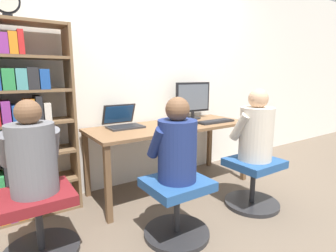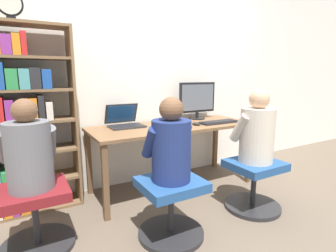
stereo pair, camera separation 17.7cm
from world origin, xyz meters
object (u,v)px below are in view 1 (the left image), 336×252
Objects in this scene: bookshelf at (13,123)px; office_chair_left at (253,180)px; office_chair_right at (177,205)px; person_at_laptop at (177,145)px; desk_clock at (6,1)px; person_near_shelf at (32,154)px; person_at_monitor at (256,130)px; keyboard at (216,121)px; laptop at (123,122)px; desktop_monitor at (193,100)px; office_chair_side at (39,220)px.

office_chair_left is at bearing -27.59° from bookshelf.
office_chair_right is 0.47m from person_at_laptop.
office_chair_right is (-0.89, 0.01, 0.00)m from office_chair_left.
person_near_shelf is (0.02, -0.55, -1.05)m from desk_clock.
person_near_shelf is at bearing 168.74° from person_at_monitor.
bookshelf is (-0.97, 0.96, 0.12)m from person_at_laptop.
bookshelf is (-1.95, 0.35, 0.13)m from keyboard.
laptop is at bearing 133.37° from office_chair_left.
office_chair_left is at bearing -46.63° from laptop.
bookshelf is at bearing 135.20° from office_chair_right.
desktop_monitor is 2.05m from desk_clock.
person_near_shelf reaches higher than keyboard.
person_near_shelf is at bearing 158.61° from office_chair_right.
laptop is at bearing 90.40° from office_chair_right.
office_chair_right is at bearing -44.80° from bookshelf.
person_at_monitor is at bearing 90.00° from office_chair_left.
person_at_laptop is 1.67m from desk_clock.
office_chair_right is 0.31× the size of bookshelf.
person_near_shelf reaches higher than laptop.
desk_clock reaches higher than person_near_shelf.
laptop is 0.68× the size of office_chair_left.
desk_clock is at bearing -177.76° from laptop.
office_chair_left is 0.78× the size of person_at_monitor.
bookshelf is at bearing 152.54° from person_at_monitor.
keyboard is at bearing 7.70° from person_near_shelf.
bookshelf is 7.81× the size of desk_clock.
person_at_monitor is 3.08× the size of desk_clock.
office_chair_left is 0.82× the size of person_at_laptop.
office_chair_left is at bearing -0.35° from office_chair_right.
person_at_monitor is 0.39× the size of bookshelf.
office_chair_left is 1.00× the size of office_chair_right.
desktop_monitor reaches higher than person_at_laptop.
person_at_monitor reaches higher than office_chair_side.
office_chair_right is at bearing -44.11° from desk_clock.
person_at_monitor is (-0.00, 0.01, 0.49)m from office_chair_left.
office_chair_right is 1.01m from person_at_monitor.
desktop_monitor is 0.30× the size of bookshelf.
keyboard is 2.12× the size of desk_clock.
person_at_laptop is 1.00× the size of person_near_shelf.
desktop_monitor is 0.99× the size of office_chair_right.
office_chair_right is 1.00× the size of office_chair_side.
bookshelf is (-1.86, 0.97, 0.60)m from office_chair_left.
laptop is 1.07m from office_chair_right.
keyboard is at bearing -8.69° from desk_clock.
office_chair_side is (0.02, -0.55, -1.53)m from desk_clock.
office_chair_right is (-0.97, -0.61, -0.47)m from keyboard.
keyboard is (0.04, -0.36, -0.22)m from desktop_monitor.
person_at_laptop is at bearing -21.14° from person_near_shelf.
office_chair_side is 0.47m from person_near_shelf.
laptop reaches higher than office_chair_side.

